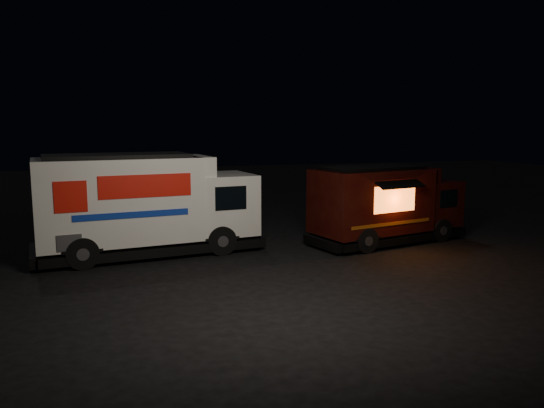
{
  "coord_description": "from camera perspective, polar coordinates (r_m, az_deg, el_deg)",
  "views": [
    {
      "loc": [
        -4.01,
        -14.09,
        4.19
      ],
      "look_at": [
        0.92,
        2.0,
        1.69
      ],
      "focal_mm": 35.0,
      "sensor_mm": 36.0,
      "label": 1
    }
  ],
  "objects": [
    {
      "name": "white_truck",
      "position": [
        17.71,
        -13.04,
        -0.02
      ],
      "size": [
        7.55,
        3.36,
        3.31
      ],
      "primitive_type": null,
      "rotation": [
        0.0,
        0.0,
        0.12
      ],
      "color": "white",
      "rests_on": "ground"
    },
    {
      "name": "ground",
      "position": [
        15.24,
        -1.11,
        -7.53
      ],
      "size": [
        80.0,
        80.0,
        0.0
      ],
      "primitive_type": "plane",
      "color": "black",
      "rests_on": "ground"
    },
    {
      "name": "red_truck",
      "position": [
        19.57,
        12.36,
        0.01
      ],
      "size": [
        6.32,
        3.49,
        2.78
      ],
      "primitive_type": null,
      "rotation": [
        0.0,
        0.0,
        0.23
      ],
      "color": "black",
      "rests_on": "ground"
    }
  ]
}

